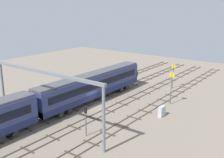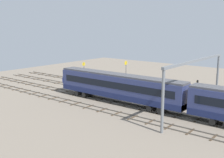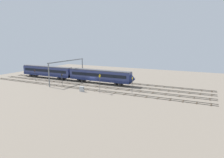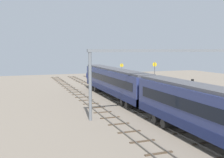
{
  "view_description": "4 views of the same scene",
  "coord_description": "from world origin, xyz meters",
  "px_view_note": "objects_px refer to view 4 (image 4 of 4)",
  "views": [
    {
      "loc": [
        -31.98,
        -27.11,
        16.1
      ],
      "look_at": [
        6.17,
        1.43,
        3.22
      ],
      "focal_mm": 44.07,
      "sensor_mm": 36.0,
      "label": 1
    },
    {
      "loc": [
        -25.49,
        38.35,
        12.8
      ],
      "look_at": [
        4.2,
        1.28,
        3.67
      ],
      "focal_mm": 44.71,
      "sensor_mm": 36.0,
      "label": 2
    },
    {
      "loc": [
        37.12,
        -58.87,
        14.93
      ],
      "look_at": [
        7.16,
        2.19,
        2.1
      ],
      "focal_mm": 32.03,
      "sensor_mm": 36.0,
      "label": 3
    },
    {
      "loc": [
        -38.37,
        17.19,
        7.99
      ],
      "look_at": [
        4.15,
        1.88,
        2.94
      ],
      "focal_mm": 41.89,
      "sensor_mm": 36.0,
      "label": 4
    }
  ],
  "objects_px": {
    "speed_sign_near_foreground": "(155,72)",
    "speed_sign_mid_trackside": "(122,71)",
    "train": "(146,93)",
    "signal_light_trackside_departure": "(192,89)",
    "overhead_gantry": "(166,64)",
    "relay_cabinet": "(175,89)"
  },
  "relations": [
    {
      "from": "train",
      "to": "speed_sign_near_foreground",
      "type": "height_order",
      "value": "speed_sign_near_foreground"
    },
    {
      "from": "speed_sign_near_foreground",
      "to": "speed_sign_mid_trackside",
      "type": "bearing_deg",
      "value": 22.73
    },
    {
      "from": "overhead_gantry",
      "to": "signal_light_trackside_departure",
      "type": "xyz_separation_m",
      "value": [
        1.79,
        -5.39,
        -3.58
      ]
    },
    {
      "from": "train",
      "to": "signal_light_trackside_departure",
      "type": "distance_m",
      "value": 7.94
    },
    {
      "from": "speed_sign_near_foreground",
      "to": "relay_cabinet",
      "type": "relative_size",
      "value": 3.5
    },
    {
      "from": "train",
      "to": "speed_sign_mid_trackside",
      "type": "xyz_separation_m",
      "value": [
        27.2,
        -7.7,
        0.45
      ]
    },
    {
      "from": "speed_sign_near_foreground",
      "to": "speed_sign_mid_trackside",
      "type": "xyz_separation_m",
      "value": [
        8.78,
        3.68,
        -0.42
      ]
    },
    {
      "from": "speed_sign_near_foreground",
      "to": "speed_sign_mid_trackside",
      "type": "relative_size",
      "value": 1.13
    },
    {
      "from": "overhead_gantry",
      "to": "speed_sign_near_foreground",
      "type": "xyz_separation_m",
      "value": [
        18.85,
        -8.95,
        -2.69
      ]
    },
    {
      "from": "overhead_gantry",
      "to": "speed_sign_near_foreground",
      "type": "height_order",
      "value": "overhead_gantry"
    },
    {
      "from": "train",
      "to": "relay_cabinet",
      "type": "height_order",
      "value": "train"
    },
    {
      "from": "speed_sign_mid_trackside",
      "to": "speed_sign_near_foreground",
      "type": "bearing_deg",
      "value": -157.27
    },
    {
      "from": "overhead_gantry",
      "to": "relay_cabinet",
      "type": "xyz_separation_m",
      "value": [
        13.28,
        -10.14,
        -5.43
      ]
    },
    {
      "from": "overhead_gantry",
      "to": "speed_sign_near_foreground",
      "type": "distance_m",
      "value": 21.04
    },
    {
      "from": "train",
      "to": "overhead_gantry",
      "type": "bearing_deg",
      "value": -100.19
    },
    {
      "from": "overhead_gantry",
      "to": "speed_sign_mid_trackside",
      "type": "xyz_separation_m",
      "value": [
        27.63,
        -5.27,
        -3.11
      ]
    },
    {
      "from": "speed_sign_near_foreground",
      "to": "signal_light_trackside_departure",
      "type": "height_order",
      "value": "speed_sign_near_foreground"
    },
    {
      "from": "speed_sign_near_foreground",
      "to": "train",
      "type": "bearing_deg",
      "value": 148.29
    },
    {
      "from": "relay_cabinet",
      "to": "speed_sign_near_foreground",
      "type": "bearing_deg",
      "value": 12.11
    },
    {
      "from": "train",
      "to": "relay_cabinet",
      "type": "distance_m",
      "value": 18.07
    },
    {
      "from": "speed_sign_near_foreground",
      "to": "speed_sign_mid_trackside",
      "type": "height_order",
      "value": "speed_sign_near_foreground"
    },
    {
      "from": "speed_sign_near_foreground",
      "to": "relay_cabinet",
      "type": "bearing_deg",
      "value": -167.89
    }
  ]
}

